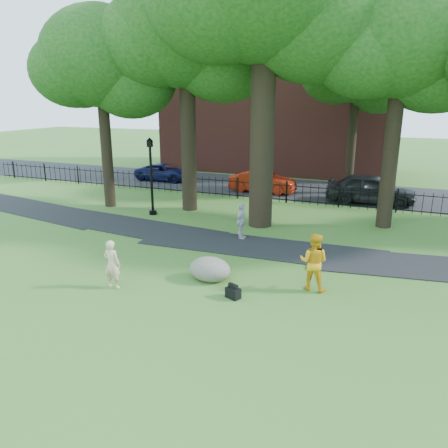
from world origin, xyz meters
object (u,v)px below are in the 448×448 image
at_px(man, 314,262).
at_px(lamppost, 151,178).
at_px(red_sedan, 263,182).
at_px(boulder, 210,268).
at_px(woman, 112,264).

xyz_separation_m(man, lamppost, (-9.57, 6.12, 1.02)).
bearing_deg(lamppost, red_sedan, 54.18).
distance_m(boulder, red_sedan, 14.30).
bearing_deg(red_sedan, boulder, -170.22).
xyz_separation_m(boulder, red_sedan, (-2.52, 14.08, 0.27)).
distance_m(boulder, lamppost, 9.21).
distance_m(woman, red_sedan, 15.84).
bearing_deg(lamppost, man, -42.08).
bearing_deg(man, woman, 24.04).
bearing_deg(lamppost, woman, -76.45).
height_order(man, lamppost, lamppost).
bearing_deg(man, red_sedan, -63.32).
bearing_deg(red_sedan, lamppost, 153.29).
distance_m(man, red_sedan, 14.78).
xyz_separation_m(boulder, lamppost, (-6.20, 6.63, 1.53)).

